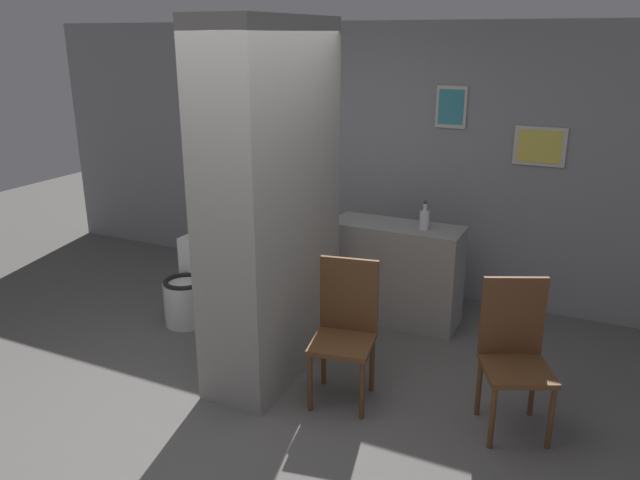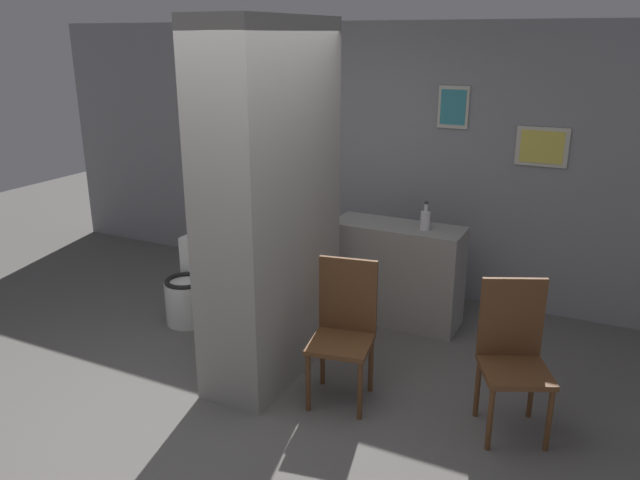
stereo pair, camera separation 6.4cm
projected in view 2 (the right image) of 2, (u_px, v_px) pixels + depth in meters
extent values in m
plane|color=#5B5956|center=(238.00, 410.00, 4.32)|extent=(14.00, 14.00, 0.00)
cube|color=gray|center=(381.00, 160.00, 6.15)|extent=(8.00, 0.06, 2.60)
cube|color=beige|center=(241.00, 111.00, 6.66)|extent=(0.36, 0.02, 0.48)
cube|color=#B24C8C|center=(240.00, 111.00, 6.65)|extent=(0.30, 0.01, 0.39)
cube|color=beige|center=(542.00, 147.00, 5.40)|extent=(0.44, 0.02, 0.34)
cube|color=#E0CC4C|center=(542.00, 147.00, 5.39)|extent=(0.36, 0.01, 0.28)
cube|color=beige|center=(453.00, 107.00, 5.64)|extent=(0.28, 0.02, 0.38)
cube|color=teal|center=(453.00, 107.00, 5.63)|extent=(0.23, 0.01, 0.31)
cube|color=gray|center=(271.00, 206.00, 4.50)|extent=(0.51, 1.29, 2.60)
cylinder|color=black|center=(218.00, 175.00, 4.31)|extent=(0.03, 0.40, 0.40)
cylinder|color=red|center=(216.00, 175.00, 4.32)|extent=(0.01, 0.07, 0.07)
cube|color=gray|center=(396.00, 273.00, 5.56)|extent=(1.15, 0.44, 0.90)
cylinder|color=silver|center=(187.00, 302.00, 5.58)|extent=(0.38, 0.38, 0.39)
torus|color=black|center=(185.00, 281.00, 5.52)|extent=(0.37, 0.37, 0.04)
cube|color=silver|center=(201.00, 255.00, 5.68)|extent=(0.34, 0.20, 0.34)
cylinder|color=brown|center=(308.00, 383.00, 4.25)|extent=(0.04, 0.04, 0.43)
cylinder|color=brown|center=(360.00, 391.00, 4.16)|extent=(0.04, 0.04, 0.43)
cylinder|color=brown|center=(323.00, 358.00, 4.58)|extent=(0.04, 0.04, 0.43)
cylinder|color=brown|center=(371.00, 365.00, 4.49)|extent=(0.04, 0.04, 0.43)
cube|color=brown|center=(341.00, 344.00, 4.30)|extent=(0.48, 0.48, 0.04)
cube|color=brown|center=(348.00, 294.00, 4.38)|extent=(0.41, 0.10, 0.54)
cylinder|color=brown|center=(490.00, 419.00, 3.85)|extent=(0.04, 0.04, 0.43)
cylinder|color=brown|center=(549.00, 420.00, 3.84)|extent=(0.04, 0.04, 0.43)
cylinder|color=brown|center=(477.00, 388.00, 4.19)|extent=(0.04, 0.04, 0.43)
cylinder|color=brown|center=(532.00, 389.00, 4.18)|extent=(0.04, 0.04, 0.43)
cube|color=brown|center=(515.00, 372.00, 3.94)|extent=(0.55, 0.55, 0.04)
cube|color=brown|center=(512.00, 317.00, 4.03)|extent=(0.39, 0.20, 0.54)
torus|color=black|center=(248.00, 257.00, 6.25)|extent=(0.70, 0.04, 0.70)
torus|color=black|center=(348.00, 275.00, 5.79)|extent=(0.70, 0.04, 0.70)
cylinder|color=#266633|center=(296.00, 248.00, 5.96)|extent=(1.01, 0.04, 0.04)
cylinder|color=#266633|center=(272.00, 244.00, 6.08)|extent=(0.03, 0.03, 0.36)
cylinder|color=#266633|center=(343.00, 256.00, 5.76)|extent=(0.03, 0.03, 0.33)
cube|color=black|center=(271.00, 224.00, 6.02)|extent=(0.16, 0.06, 0.04)
cylinder|color=#262626|center=(344.00, 239.00, 5.70)|extent=(0.03, 0.42, 0.03)
cylinder|color=silver|center=(425.00, 221.00, 5.27)|extent=(0.08, 0.08, 0.16)
cylinder|color=silver|center=(426.00, 208.00, 5.24)|extent=(0.03, 0.03, 0.07)
sphere|color=#333333|center=(426.00, 203.00, 5.22)|extent=(0.03, 0.03, 0.03)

